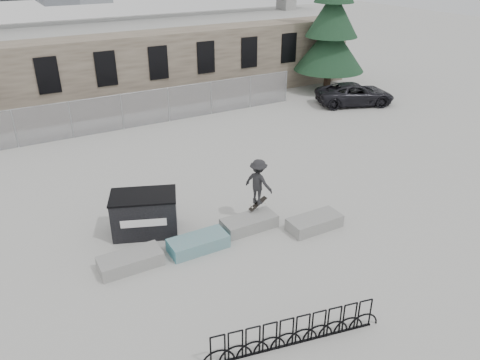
{
  "coord_description": "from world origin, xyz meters",
  "views": [
    {
      "loc": [
        -6.44,
        -12.42,
        9.18
      ],
      "look_at": [
        1.29,
        1.39,
        1.3
      ],
      "focal_mm": 35.0,
      "sensor_mm": 36.0,
      "label": 1
    }
  ],
  "objects_px": {
    "spruce_tree": "(332,22)",
    "suv": "(355,94)",
    "bike_rack": "(295,331)",
    "planter_far_left": "(130,260)",
    "planter_offset": "(314,222)",
    "skateboarder": "(258,182)",
    "planter_center_right": "(249,222)",
    "planter_center_left": "(198,243)",
    "dumpster": "(145,214)"
  },
  "relations": [
    {
      "from": "planter_center_right",
      "to": "skateboarder",
      "type": "relative_size",
      "value": 1.03
    },
    {
      "from": "planter_center_left",
      "to": "dumpster",
      "type": "xyz_separation_m",
      "value": [
        -1.19,
        1.89,
        0.51
      ]
    },
    {
      "from": "planter_center_left",
      "to": "planter_offset",
      "type": "distance_m",
      "value": 4.33
    },
    {
      "from": "planter_center_right",
      "to": "dumpster",
      "type": "distance_m",
      "value": 3.75
    },
    {
      "from": "planter_offset",
      "to": "dumpster",
      "type": "distance_m",
      "value": 6.11
    },
    {
      "from": "planter_center_right",
      "to": "suv",
      "type": "bearing_deg",
      "value": 35.46
    },
    {
      "from": "planter_center_right",
      "to": "suv",
      "type": "distance_m",
      "value": 16.65
    },
    {
      "from": "spruce_tree",
      "to": "bike_rack",
      "type": "bearing_deg",
      "value": -130.61
    },
    {
      "from": "planter_offset",
      "to": "spruce_tree",
      "type": "xyz_separation_m",
      "value": [
        12.22,
        14.55,
        4.37
      ]
    },
    {
      "from": "suv",
      "to": "planter_far_left",
      "type": "bearing_deg",
      "value": 139.08
    },
    {
      "from": "planter_far_left",
      "to": "suv",
      "type": "xyz_separation_m",
      "value": [
        18.03,
        9.8,
        0.45
      ]
    },
    {
      "from": "planter_center_left",
      "to": "bike_rack",
      "type": "height_order",
      "value": "bike_rack"
    },
    {
      "from": "planter_center_right",
      "to": "bike_rack",
      "type": "xyz_separation_m",
      "value": [
        -1.8,
        -5.37,
        0.19
      ]
    },
    {
      "from": "planter_center_right",
      "to": "spruce_tree",
      "type": "height_order",
      "value": "spruce_tree"
    },
    {
      "from": "planter_far_left",
      "to": "planter_center_right",
      "type": "bearing_deg",
      "value": 1.79
    },
    {
      "from": "planter_far_left",
      "to": "skateboarder",
      "type": "xyz_separation_m",
      "value": [
        5.03,
        0.47,
        1.36
      ]
    },
    {
      "from": "planter_offset",
      "to": "dumpster",
      "type": "xyz_separation_m",
      "value": [
        -5.43,
        2.75,
        0.51
      ]
    },
    {
      "from": "dumpster",
      "to": "planter_center_right",
      "type": "bearing_deg",
      "value": -4.24
    },
    {
      "from": "dumpster",
      "to": "suv",
      "type": "relative_size",
      "value": 0.53
    },
    {
      "from": "spruce_tree",
      "to": "suv",
      "type": "bearing_deg",
      "value": -101.23
    },
    {
      "from": "planter_center_right",
      "to": "suv",
      "type": "xyz_separation_m",
      "value": [
        13.56,
        9.66,
        0.45
      ]
    },
    {
      "from": "planter_offset",
      "to": "skateboarder",
      "type": "xyz_separation_m",
      "value": [
        -1.52,
        1.48,
        1.36
      ]
    },
    {
      "from": "bike_rack",
      "to": "suv",
      "type": "relative_size",
      "value": 0.97
    },
    {
      "from": "planter_center_right",
      "to": "spruce_tree",
      "type": "distance_m",
      "value": 20.08
    },
    {
      "from": "spruce_tree",
      "to": "planter_far_left",
      "type": "bearing_deg",
      "value": -144.18
    },
    {
      "from": "planter_center_right",
      "to": "planter_offset",
      "type": "xyz_separation_m",
      "value": [
        2.08,
        -1.15,
        0.0
      ]
    },
    {
      "from": "planter_far_left",
      "to": "suv",
      "type": "distance_m",
      "value": 20.52
    },
    {
      "from": "planter_center_left",
      "to": "bike_rack",
      "type": "distance_m",
      "value": 5.1
    },
    {
      "from": "bike_rack",
      "to": "spruce_tree",
      "type": "height_order",
      "value": "spruce_tree"
    },
    {
      "from": "planter_offset",
      "to": "planter_far_left",
      "type": "bearing_deg",
      "value": 171.27
    },
    {
      "from": "skateboarder",
      "to": "suv",
      "type": "bearing_deg",
      "value": -79.32
    },
    {
      "from": "suv",
      "to": "spruce_tree",
      "type": "bearing_deg",
      "value": 9.32
    },
    {
      "from": "planter_far_left",
      "to": "skateboarder",
      "type": "distance_m",
      "value": 5.23
    },
    {
      "from": "skateboarder",
      "to": "planter_center_right",
      "type": "bearing_deg",
      "value": 95.39
    },
    {
      "from": "planter_far_left",
      "to": "skateboarder",
      "type": "bearing_deg",
      "value": 5.35
    },
    {
      "from": "planter_offset",
      "to": "dumpster",
      "type": "relative_size",
      "value": 0.76
    },
    {
      "from": "dumpster",
      "to": "bike_rack",
      "type": "height_order",
      "value": "dumpster"
    },
    {
      "from": "dumpster",
      "to": "bike_rack",
      "type": "xyz_separation_m",
      "value": [
        1.55,
        -6.98,
        -0.32
      ]
    },
    {
      "from": "dumpster",
      "to": "skateboarder",
      "type": "xyz_separation_m",
      "value": [
        3.92,
        -1.28,
        0.85
      ]
    },
    {
      "from": "skateboarder",
      "to": "bike_rack",
      "type": "bearing_deg",
      "value": 132.5
    },
    {
      "from": "planter_center_left",
      "to": "dumpster",
      "type": "distance_m",
      "value": 2.29
    },
    {
      "from": "planter_far_left",
      "to": "bike_rack",
      "type": "relative_size",
      "value": 0.41
    },
    {
      "from": "suv",
      "to": "skateboarder",
      "type": "relative_size",
      "value": 2.58
    },
    {
      "from": "planter_far_left",
      "to": "planter_offset",
      "type": "relative_size",
      "value": 1.0
    },
    {
      "from": "planter_offset",
      "to": "bike_rack",
      "type": "bearing_deg",
      "value": -132.55
    },
    {
      "from": "bike_rack",
      "to": "spruce_tree",
      "type": "xyz_separation_m",
      "value": [
        16.1,
        18.78,
        4.18
      ]
    },
    {
      "from": "planter_offset",
      "to": "suv",
      "type": "height_order",
      "value": "suv"
    },
    {
      "from": "planter_center_right",
      "to": "planter_offset",
      "type": "relative_size",
      "value": 1.0
    },
    {
      "from": "planter_far_left",
      "to": "spruce_tree",
      "type": "height_order",
      "value": "spruce_tree"
    },
    {
      "from": "bike_rack",
      "to": "skateboarder",
      "type": "height_order",
      "value": "skateboarder"
    }
  ]
}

